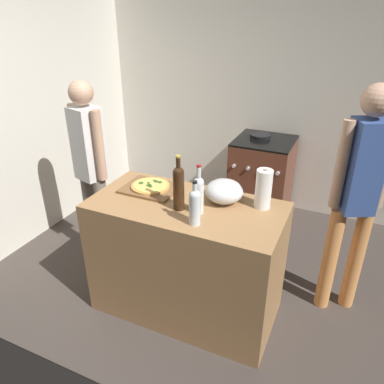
{
  "coord_description": "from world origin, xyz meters",
  "views": [
    {
      "loc": [
        1.02,
        -1.48,
        2.16
      ],
      "look_at": [
        0.05,
        0.65,
        0.98
      ],
      "focal_mm": 34.73,
      "sensor_mm": 36.0,
      "label": 1
    }
  ],
  "objects": [
    {
      "name": "paper_towel_roll",
      "position": [
        0.54,
        0.74,
        1.06
      ],
      "size": [
        0.11,
        0.11,
        0.28
      ],
      "color": "white",
      "rests_on": "counter"
    },
    {
      "name": "wine_bottle_clear",
      "position": [
        0.17,
        0.48,
        1.07
      ],
      "size": [
        0.07,
        0.07,
        0.34
      ],
      "color": "silver",
      "rests_on": "counter"
    },
    {
      "name": "wine_bottle_green",
      "position": [
        0.03,
        0.48,
        1.1
      ],
      "size": [
        0.08,
        0.08,
        0.38
      ],
      "color": "#331E0F",
      "rests_on": "counter"
    },
    {
      "name": "person_in_red",
      "position": [
        1.12,
        1.07,
        1.01
      ],
      "size": [
        0.35,
        0.27,
        1.74
      ],
      "color": "#D88C4C",
      "rests_on": "ground_plane"
    },
    {
      "name": "pizza",
      "position": [
        -0.29,
        0.65,
        0.96
      ],
      "size": [
        0.29,
        0.29,
        0.03
      ],
      "color": "tan",
      "rests_on": "cutting_board"
    },
    {
      "name": "wine_bottle_dark",
      "position": [
        0.21,
        0.34,
        1.06
      ],
      "size": [
        0.07,
        0.07,
        0.3
      ],
      "color": "silver",
      "rests_on": "counter"
    },
    {
      "name": "mixing_bowl",
      "position": [
        0.27,
        0.7,
        1.01
      ],
      "size": [
        0.26,
        0.26,
        0.16
      ],
      "color": "#B2B2B7",
      "rests_on": "counter"
    },
    {
      "name": "kitchen_wall_left",
      "position": [
        -1.85,
        1.28,
        1.3
      ],
      "size": [
        0.1,
        3.15,
        2.6
      ],
      "primitive_type": "cube",
      "color": "silver",
      "rests_on": "ground_plane"
    },
    {
      "name": "person_in_stripes",
      "position": [
        -0.99,
        0.84,
        0.95
      ],
      "size": [
        0.37,
        0.25,
        1.65
      ],
      "color": "slate",
      "rests_on": "ground_plane"
    },
    {
      "name": "counter",
      "position": [
        0.05,
        0.55,
        0.46
      ],
      "size": [
        1.36,
        0.68,
        0.93
      ],
      "primitive_type": "cube",
      "color": "#9E7247",
      "rests_on": "ground_plane"
    },
    {
      "name": "stove",
      "position": [
        0.18,
        2.2,
        0.46
      ],
      "size": [
        0.6,
        0.63,
        0.95
      ],
      "color": "brown",
      "rests_on": "ground_plane"
    },
    {
      "name": "ground_plane",
      "position": [
        0.0,
        1.28,
        -0.01
      ],
      "size": [
        4.21,
        3.15,
        0.02
      ],
      "primitive_type": "cube",
      "color": "#3F3833"
    },
    {
      "name": "kitchen_wall_rear",
      "position": [
        0.0,
        2.6,
        1.3
      ],
      "size": [
        4.21,
        0.1,
        2.6
      ],
      "primitive_type": "cube",
      "color": "silver",
      "rests_on": "ground_plane"
    },
    {
      "name": "cutting_board",
      "position": [
        -0.29,
        0.65,
        0.94
      ],
      "size": [
        0.4,
        0.32,
        0.02
      ],
      "primitive_type": "cube",
      "color": "brown",
      "rests_on": "counter"
    }
  ]
}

